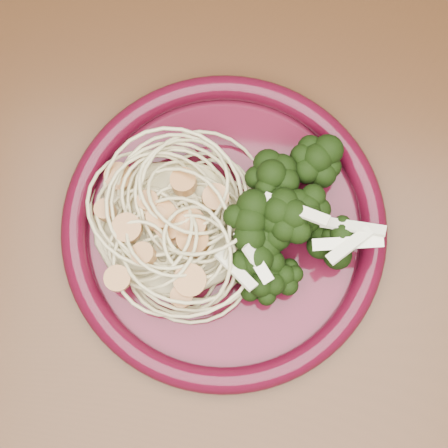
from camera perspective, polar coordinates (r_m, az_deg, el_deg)
dining_table at (r=0.62m, az=1.07°, el=3.89°), size 1.20×0.80×0.75m
dinner_plate at (r=0.50m, az=-0.00°, el=-0.27°), size 0.29×0.29×0.02m
spaghetti_pile at (r=0.49m, az=-4.87°, el=-0.02°), size 0.14×0.13×0.03m
scallop_cluster at (r=0.46m, az=-5.23°, el=0.94°), size 0.13×0.13×0.04m
broccoli_pile at (r=0.48m, az=6.05°, el=0.26°), size 0.10×0.14×0.05m
onion_garnish at (r=0.46m, az=6.43°, el=1.10°), size 0.07×0.09×0.05m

